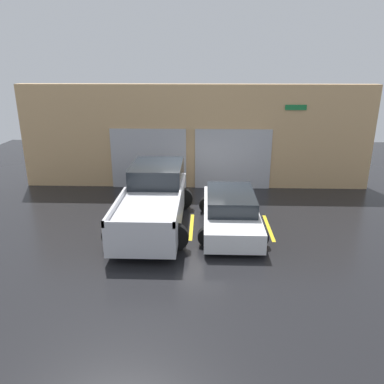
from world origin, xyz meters
name	(u,v)px	position (x,y,z in m)	size (l,w,h in m)	color
ground_plane	(193,212)	(0.00, 0.00, 0.00)	(28.00, 28.00, 0.00)	black
shophouse_building	(195,138)	(-0.01, 3.29, 2.24)	(15.51, 0.68, 4.55)	tan
pickup_truck	(154,199)	(-1.33, -1.08, 0.87)	(2.63, 5.50, 1.85)	silver
sedan_white	(230,211)	(1.33, -1.38, 0.58)	(2.18, 4.49, 1.24)	white
parking_stripe_far_left	(115,225)	(-2.66, -1.41, 0.00)	(0.12, 2.20, 0.01)	gold
parking_stripe_left	(191,227)	(0.00, -1.41, 0.00)	(0.12, 2.20, 0.01)	gold
parking_stripe_centre	(269,228)	(2.66, -1.41, 0.00)	(0.12, 2.20, 0.01)	gold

